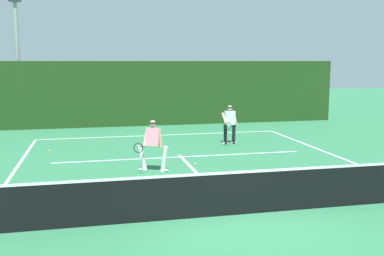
{
  "coord_description": "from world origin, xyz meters",
  "views": [
    {
      "loc": [
        -3.02,
        -8.91,
        3.33
      ],
      "look_at": [
        0.41,
        6.16,
        1.0
      ],
      "focal_mm": 41.75,
      "sensor_mm": 36.0,
      "label": 1
    }
  ],
  "objects_px": {
    "tennis_ball": "(195,164)",
    "player_far": "(230,123)",
    "tennis_ball_extra": "(49,151)",
    "light_pole": "(17,45)",
    "player_near": "(153,144)"
  },
  "relations": [
    {
      "from": "player_near",
      "to": "tennis_ball_extra",
      "type": "height_order",
      "value": "player_near"
    },
    {
      "from": "tennis_ball",
      "to": "light_pole",
      "type": "xyz_separation_m",
      "value": [
        -6.72,
        10.29,
        4.07
      ]
    },
    {
      "from": "tennis_ball",
      "to": "light_pole",
      "type": "bearing_deg",
      "value": 123.15
    },
    {
      "from": "player_far",
      "to": "tennis_ball",
      "type": "relative_size",
      "value": 23.78
    },
    {
      "from": "tennis_ball_extra",
      "to": "light_pole",
      "type": "xyz_separation_m",
      "value": [
        -1.93,
        7.02,
        4.07
      ]
    },
    {
      "from": "player_far",
      "to": "tennis_ball_extra",
      "type": "bearing_deg",
      "value": -1.87
    },
    {
      "from": "player_far",
      "to": "tennis_ball",
      "type": "bearing_deg",
      "value": 54.36
    },
    {
      "from": "player_near",
      "to": "light_pole",
      "type": "bearing_deg",
      "value": -39.98
    },
    {
      "from": "tennis_ball",
      "to": "player_far",
      "type": "bearing_deg",
      "value": 56.23
    },
    {
      "from": "player_far",
      "to": "tennis_ball_extra",
      "type": "relative_size",
      "value": 23.78
    },
    {
      "from": "player_near",
      "to": "tennis_ball",
      "type": "bearing_deg",
      "value": -135.91
    },
    {
      "from": "player_near",
      "to": "light_pole",
      "type": "relative_size",
      "value": 0.24
    },
    {
      "from": "light_pole",
      "to": "player_far",
      "type": "bearing_deg",
      "value": -38.26
    },
    {
      "from": "light_pole",
      "to": "player_near",
      "type": "bearing_deg",
      "value": -64.01
    },
    {
      "from": "player_far",
      "to": "tennis_ball_extra",
      "type": "distance_m",
      "value": 7.02
    }
  ]
}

